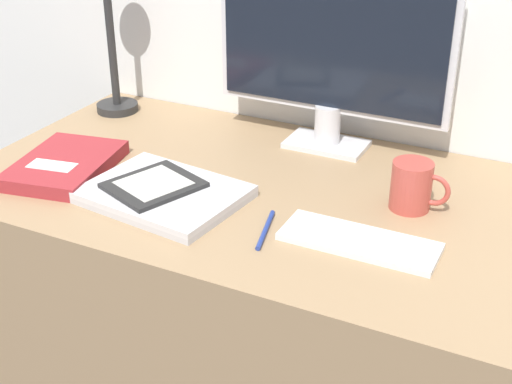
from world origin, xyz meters
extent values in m
cube|color=#997A56|center=(0.00, 0.20, 0.35)|extent=(1.30, 0.68, 0.71)
cube|color=silver|center=(0.01, 0.46, 0.71)|extent=(0.18, 0.11, 0.01)
cylinder|color=silver|center=(0.01, 0.46, 0.76)|extent=(0.06, 0.06, 0.09)
cube|color=silver|center=(0.01, 0.46, 0.97)|extent=(0.53, 0.01, 0.35)
cube|color=black|center=(0.01, 0.45, 0.97)|extent=(0.51, 0.01, 0.33)
cube|color=silver|center=(0.22, 0.08, 0.71)|extent=(0.28, 0.10, 0.01)
cube|color=silver|center=(0.22, 0.08, 0.72)|extent=(0.26, 0.08, 0.00)
cube|color=#BCBCC1|center=(-0.18, 0.07, 0.71)|extent=(0.32, 0.26, 0.01)
cube|color=silver|center=(-0.18, 0.07, 0.73)|extent=(0.32, 0.26, 0.01)
cube|color=black|center=(-0.20, 0.07, 0.74)|extent=(0.20, 0.21, 0.01)
cube|color=beige|center=(-0.20, 0.07, 0.74)|extent=(0.15, 0.15, 0.00)
cylinder|color=#282828|center=(-0.56, 0.43, 0.72)|extent=(0.10, 0.10, 0.02)
cylinder|color=#282828|center=(-0.56, 0.43, 0.90)|extent=(0.02, 0.02, 0.33)
cube|color=maroon|center=(-0.44, 0.09, 0.72)|extent=(0.22, 0.28, 0.03)
cube|color=silver|center=(-0.44, 0.05, 0.74)|extent=(0.11, 0.06, 0.00)
cylinder|color=#B7473D|center=(0.26, 0.25, 0.76)|extent=(0.08, 0.08, 0.10)
torus|color=#B7473D|center=(0.30, 0.25, 0.76)|extent=(0.06, 0.01, 0.06)
cylinder|color=navy|center=(0.05, 0.05, 0.71)|extent=(0.04, 0.13, 0.01)
camera|label=1|loc=(0.53, -0.96, 1.37)|focal=50.00mm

